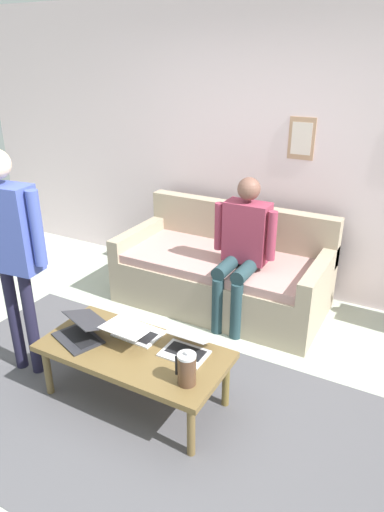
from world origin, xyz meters
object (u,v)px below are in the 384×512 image
laptop_left (186,347)px  person_seated (242,244)px  laptop_right (82,332)px  french_press (187,369)px  couch (223,273)px  laptop_center (135,331)px  person_standing (8,239)px  coffee_table (134,354)px

laptop_left → person_seated: 1.20m
person_seated → laptop_right: bearing=66.3°
laptop_right → person_seated: 1.51m
laptop_right → french_press: size_ratio=1.82×
french_press → laptop_left: bearing=-60.0°
couch → french_press: size_ratio=8.23×
couch → laptop_left: (-0.38, 1.39, 0.15)m
laptop_center → laptop_right: (0.32, 0.17, -0.00)m
laptop_center → laptop_right: laptop_right is taller
laptop_left → person_seated: person_seated is taller
laptop_center → person_standing: size_ratio=0.22×
person_seated → coffee_table: bearing=80.8°
couch → person_standing: (0.84, 1.64, 0.76)m
person_standing → laptop_left: bearing=-168.6°
couch → laptop_center: bearing=89.6°
coffee_table → laptop_center: size_ratio=3.44×
laptop_left → laptop_center: laptop_left is taller
coffee_table → french_press: (-0.47, 0.13, 0.14)m
couch → person_seated: (-0.27, 0.23, 0.42)m
couch → person_seated: 0.55m
coffee_table → laptop_left: size_ratio=4.23×
laptop_center → coffee_table: bearing=121.2°
person_standing → couch: bearing=-117.1°
laptop_center → laptop_right: size_ratio=0.87×
couch → laptop_right: (0.33, 1.58, 0.15)m
laptop_right → couch: bearing=-101.7°
laptop_right → laptop_center: bearing=-151.3°
french_press → laptop_center: bearing=-24.2°
french_press → person_seated: person_seated is taller
laptop_left → person_standing: size_ratio=0.18×
couch → laptop_center: size_ratio=5.21×
person_seated → person_standing: bearing=51.9°
laptop_right → french_press: bearing=175.3°
french_press → laptop_right: bearing=-4.7°
coffee_table → french_press: size_ratio=5.43×
laptop_right → person_seated: size_ratio=0.33×
coffee_table → laptop_right: bearing=8.4°
laptop_left → french_press: size_ratio=1.28×
laptop_right → coffee_table: bearing=-171.6°
coffee_table → french_press: french_press is taller
coffee_table → laptop_center: bearing=-58.8°
french_press → person_standing: size_ratio=0.14×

